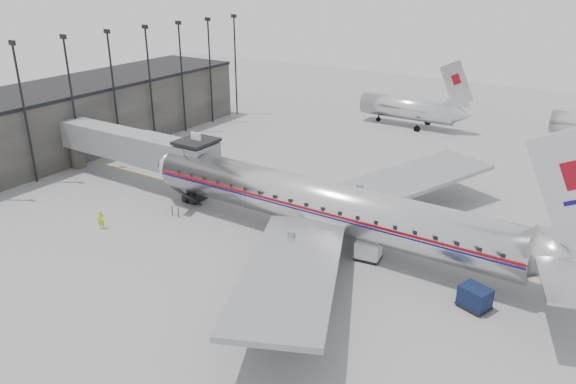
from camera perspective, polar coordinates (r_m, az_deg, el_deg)
name	(u,v)px	position (r m, az deg, el deg)	size (l,w,h in m)	color
ground	(247,236)	(50.09, -4.21, -4.46)	(160.00, 160.00, 0.00)	slate
terminal	(84,115)	(78.55, -20.05, 7.34)	(12.00, 46.00, 8.00)	#34322F
apron_line	(310,220)	(53.04, 2.29, -2.81)	(0.15, 60.00, 0.01)	gold
jet_bridge	(141,149)	(61.65, -14.73, 4.27)	(21.00, 6.20, 7.10)	#5B5D60
floodlight_masts	(132,83)	(74.52, -15.54, 10.58)	(0.90, 42.25, 15.25)	black
distant_aircraft_near	(409,108)	(85.02, 12.18, 8.38)	(16.39, 3.20, 10.26)	silver
airliner	(332,207)	(47.55, 4.47, -1.50)	(42.38, 39.31, 13.41)	silver
service_van	(288,295)	(39.57, 0.01, -10.42)	(4.69, 2.15, 2.14)	silver
baggage_cart_navy	(475,297)	(41.86, 18.44, -10.11)	(2.52, 2.21, 1.65)	#0D1634
baggage_cart_white	(368,250)	(46.24, 8.16, -5.86)	(2.26, 1.84, 1.62)	silver
ramp_worker	(101,220)	(53.70, -18.48, -2.69)	(0.63, 0.41, 1.73)	#B7CC18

